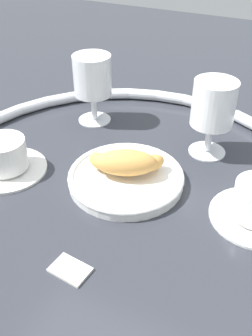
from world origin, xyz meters
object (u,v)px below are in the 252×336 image
juice_glass_right (213,107)px  sugar_packet (70,269)px  coffee_cup_far (4,158)px  pastry_plate (126,178)px  juice_glass_left (93,78)px  croissant_large (126,162)px

juice_glass_right → sugar_packet: (-0.08, -0.35, -0.09)m
coffee_cup_far → pastry_plate: bearing=16.5°
coffee_cup_far → sugar_packet: bearing=-32.2°
pastry_plate → sugar_packet: 0.20m
pastry_plate → sugar_packet: (0.02, -0.20, -0.01)m
juice_glass_left → juice_glass_right: bearing=-3.4°
croissant_large → juice_glass_right: (0.10, 0.15, 0.05)m
coffee_cup_far → juice_glass_right: (0.30, 0.21, 0.07)m
pastry_plate → juice_glass_left: size_ratio=1.37×
juice_glass_right → croissant_large: bearing=-123.4°
pastry_plate → juice_glass_left: 0.24m
pastry_plate → juice_glass_right: (0.09, 0.15, 0.08)m
croissant_large → coffee_cup_far: bearing=-162.7°
pastry_plate → sugar_packet: bearing=-85.4°
pastry_plate → coffee_cup_far: 0.21m
coffee_cup_far → croissant_large: bearing=17.3°
coffee_cup_far → sugar_packet: coffee_cup_far is taller
juice_glass_left → sugar_packet: (0.17, -0.36, -0.09)m
pastry_plate → juice_glass_left: (-0.15, 0.16, 0.08)m
croissant_large → juice_glass_left: juice_glass_left is taller
croissant_large → sugar_packet: size_ratio=2.52×
croissant_large → sugar_packet: bearing=-85.1°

